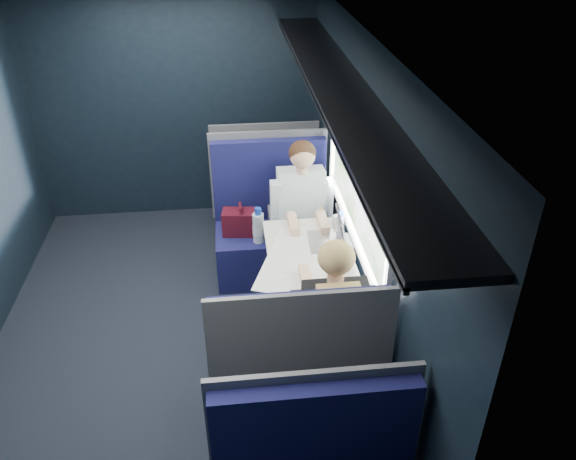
{
  "coord_description": "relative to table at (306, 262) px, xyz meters",
  "views": [
    {
      "loc": [
        0.52,
        -3.41,
        3.05
      ],
      "look_at": [
        0.9,
        0.0,
        0.95
      ],
      "focal_mm": 35.0,
      "sensor_mm": 36.0,
      "label": 1
    }
  ],
  "objects": [
    {
      "name": "papers",
      "position": [
        0.0,
        -0.1,
        0.08
      ],
      "size": [
        0.86,
        1.02,
        0.01
      ],
      "primitive_type": "cube",
      "rotation": [
        0.0,
        0.0,
        -0.34
      ],
      "color": "white",
      "rests_on": "table"
    },
    {
      "name": "bottle_small",
      "position": [
        0.3,
        0.22,
        0.17
      ],
      "size": [
        0.06,
        0.06,
        0.21
      ],
      "color": "silver",
      "rests_on": "table"
    },
    {
      "name": "table",
      "position": [
        0.0,
        0.0,
        0.0
      ],
      "size": [
        0.62,
        1.0,
        0.74
      ],
      "color": "#54565E",
      "rests_on": "ground"
    },
    {
      "name": "ground",
      "position": [
        -1.03,
        0.0,
        -0.67
      ],
      "size": [
        2.8,
        4.2,
        0.01
      ],
      "primitive_type": "cube",
      "color": "black"
    },
    {
      "name": "seat_bay_near",
      "position": [
        -0.19,
        0.87,
        -0.24
      ],
      "size": [
        1.04,
        0.62,
        1.26
      ],
      "color": "#0D0E3D",
      "rests_on": "ground"
    },
    {
      "name": "seat_bay_far",
      "position": [
        -0.18,
        -0.87,
        -0.25
      ],
      "size": [
        1.04,
        0.62,
        1.26
      ],
      "color": "#0D0E3D",
      "rests_on": "ground"
    },
    {
      "name": "woman",
      "position": [
        0.07,
        -0.71,
        0.06
      ],
      "size": [
        0.53,
        0.56,
        1.32
      ],
      "color": "black",
      "rests_on": "ground"
    },
    {
      "name": "seat_row_front",
      "position": [
        -0.18,
        1.8,
        -0.25
      ],
      "size": [
        1.04,
        0.51,
        1.16
      ],
      "color": "#0D0E3D",
      "rests_on": "ground"
    },
    {
      "name": "laptop",
      "position": [
        0.22,
        0.12,
        0.15
      ],
      "size": [
        0.27,
        0.35,
        0.25
      ],
      "color": "silver",
      "rests_on": "table"
    },
    {
      "name": "cup",
      "position": [
        0.3,
        0.38,
        0.12
      ],
      "size": [
        0.06,
        0.06,
        0.08
      ],
      "primitive_type": "cylinder",
      "color": "white",
      "rests_on": "table"
    },
    {
      "name": "room_shell",
      "position": [
        -1.01,
        0.0,
        0.81
      ],
      "size": [
        3.0,
        4.4,
        2.4
      ],
      "color": "black",
      "rests_on": "ground"
    },
    {
      "name": "man",
      "position": [
        0.07,
        0.7,
        0.06
      ],
      "size": [
        0.53,
        0.56,
        1.32
      ],
      "color": "black",
      "rests_on": "ground"
    }
  ]
}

